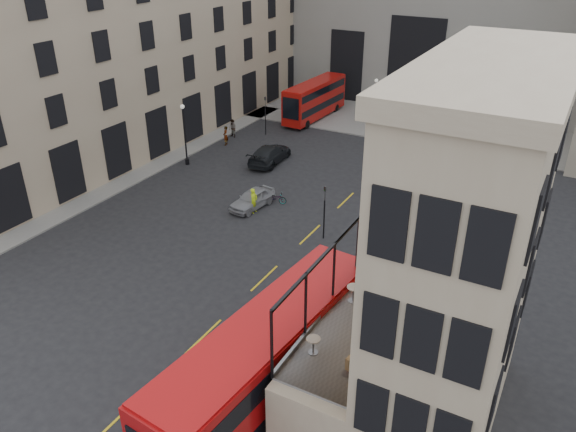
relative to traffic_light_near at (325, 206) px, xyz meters
The scene contains 31 objects.
ground 12.28m from the traffic_light_near, 85.24° to the right, with size 140.00×140.00×0.00m, color black.
host_building_main 17.11m from the traffic_light_near, 47.61° to the right, with size 7.26×11.40×15.10m.
host_frontage 14.15m from the traffic_light_near, 57.99° to the right, with size 3.00×11.00×4.50m, color tan.
cafe_floor 14.31m from the traffic_light_near, 57.99° to the right, with size 3.00×10.00×0.10m, color slate.
building_left 28.61m from the traffic_light_near, 162.87° to the left, with size 14.60×50.60×22.00m.
gateway 36.87m from the traffic_light_near, 96.34° to the left, with size 35.00×10.60×18.00m.
pavement_far 26.58m from the traffic_light_near, 100.89° to the left, with size 40.00×12.00×0.12m, color slate.
pavement_left 21.13m from the traffic_light_near, behind, with size 8.00×48.00×0.12m, color slate.
traffic_light_near is the anchor object (origin of this frame).
traffic_light_far 21.26m from the traffic_light_near, 131.19° to the left, with size 0.16×0.20×3.80m.
street_lamp_a 17.09m from the traffic_light_near, 159.44° to the left, with size 0.36×0.36×5.33m.
street_lamp_b 22.56m from the traffic_light_near, 102.80° to the left, with size 0.36×0.36×5.33m.
bus_near 15.41m from the traffic_light_near, 73.01° to the right, with size 4.00×12.66×4.97m.
bus_far 26.02m from the traffic_light_near, 117.69° to the left, with size 2.70×9.95×3.94m.
car_a 7.02m from the traffic_light_near, 165.90° to the left, with size 1.61×4.01×1.37m, color gray.
car_b 9.85m from the traffic_light_near, 79.47° to the left, with size 1.65×4.73×1.56m, color #A20A09.
car_c 14.07m from the traffic_light_near, 135.24° to the left, with size 2.18×5.37×1.56m, color black.
bicycle 6.52m from the traffic_light_near, 150.86° to the left, with size 0.59×1.68×0.88m, color gray.
cyclist 6.33m from the traffic_light_near, behind, with size 0.68×0.45×1.86m, color #CEF219.
pedestrian_a 21.49m from the traffic_light_near, 140.01° to the left, with size 0.86×0.67×1.77m, color gray.
pedestrian_b 25.65m from the traffic_light_near, 104.79° to the left, with size 1.08×0.62×1.67m, color gray.
pedestrian_c 26.76m from the traffic_light_near, 90.97° to the left, with size 0.93×0.39×1.60m, color gray.
pedestrian_d 20.44m from the traffic_light_near, 77.46° to the left, with size 0.75×0.49×1.54m, color gray.
pedestrian_e 19.70m from the traffic_light_near, 143.58° to the left, with size 0.66×0.43×1.81m, color gray.
cafe_table_near 16.78m from the traffic_light_near, 66.24° to the right, with size 0.53×0.53×0.66m.
cafe_table_mid 13.60m from the traffic_light_near, 59.72° to the right, with size 0.58×0.58×0.72m.
cafe_table_far 11.36m from the traffic_light_near, 54.16° to the right, with size 0.60×0.60×0.76m.
cafe_chair_a 17.55m from the traffic_light_near, 61.30° to the right, with size 0.56×0.56×0.95m.
cafe_chair_b 15.64m from the traffic_light_near, 57.04° to the right, with size 0.38×0.38×0.75m.
cafe_chair_c 13.86m from the traffic_light_near, 53.28° to the right, with size 0.49×0.49×0.96m.
cafe_chair_d 12.66m from the traffic_light_near, 47.22° to the right, with size 0.38×0.38×0.77m.
Camera 1 is at (12.54, -17.62, 18.60)m, focal length 35.00 mm.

